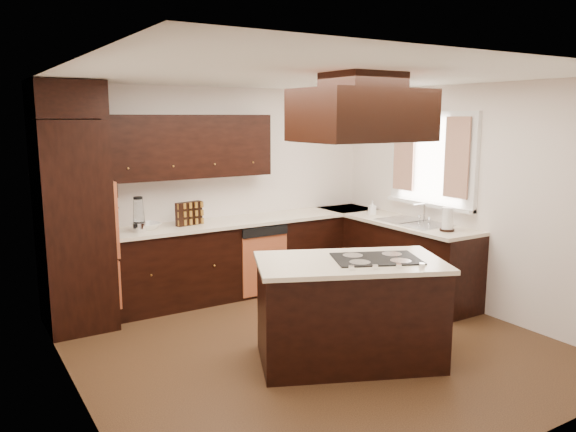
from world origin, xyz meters
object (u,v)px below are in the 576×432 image
object	(u,v)px
island	(349,313)
spice_rack	(189,213)
oven_column	(74,226)
range_hood	(362,115)

from	to	relation	value
island	spice_rack	world-z (taller)	spice_rack
oven_column	spice_rack	world-z (taller)	oven_column
oven_column	island	distance (m)	2.91
oven_column	range_hood	bearing A→B (deg)	-50.26
island	range_hood	distance (m)	1.72
island	spice_rack	bearing A→B (deg)	128.27
spice_rack	island	bearing A→B (deg)	-88.77
oven_column	spice_rack	size ratio (longest dim) A/B	6.60
range_hood	spice_rack	bearing A→B (deg)	104.19
oven_column	island	size ratio (longest dim) A/B	1.37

